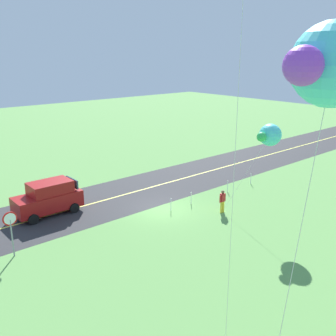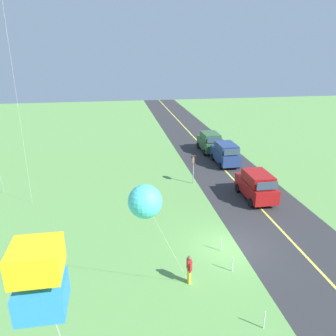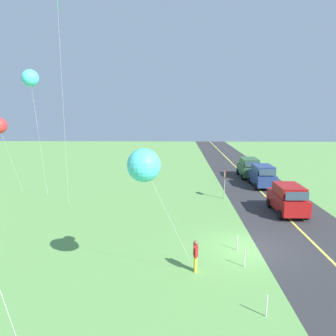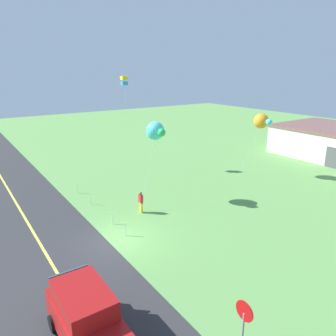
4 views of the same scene
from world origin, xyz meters
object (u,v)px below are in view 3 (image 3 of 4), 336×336
object	(u,v)px
stop_sign	(225,179)
kite_red_low	(144,165)
car_suv_foreground	(288,199)
person_adult_near	(196,255)
kite_blue_mid	(31,78)
car_parked_east_near	(262,176)
car_parked_east_far	(249,167)

from	to	relation	value
stop_sign	kite_red_low	size ratio (longest dim) A/B	0.41
car_suv_foreground	kite_red_low	bearing A→B (deg)	137.19
stop_sign	kite_red_low	world-z (taller)	kite_red_low
stop_sign	person_adult_near	world-z (taller)	stop_sign
person_adult_near	kite_blue_mid	world-z (taller)	kite_blue_mid
car_suv_foreground	stop_sign	xyz separation A→B (m)	(3.90, 4.19, 0.65)
car_parked_east_near	kite_blue_mid	xyz separation A→B (m)	(-4.89, 20.86, 9.17)
car_parked_east_far	car_parked_east_near	world-z (taller)	same
car_parked_east_near	kite_blue_mid	distance (m)	23.30
car_parked_east_near	kite_red_low	xyz separation A→B (m)	(-19.03, 10.11, 4.40)
stop_sign	car_suv_foreground	bearing A→B (deg)	-132.99
car_suv_foreground	kite_blue_mid	distance (m)	22.78
car_parked_east_far	kite_red_low	distance (m)	25.93
stop_sign	person_adult_near	bearing A→B (deg)	165.64
stop_sign	kite_red_low	distance (m)	15.98
car_parked_east_far	person_adult_near	distance (m)	23.31
car_suv_foreground	kite_blue_mid	size ratio (longest dim) A/B	0.40
person_adult_near	car_parked_east_far	bearing A→B (deg)	56.41
car_parked_east_near	stop_sign	size ratio (longest dim) A/B	1.72
car_parked_east_far	stop_sign	xyz separation A→B (m)	(-9.14, 4.13, 0.65)
car_suv_foreground	kite_red_low	world-z (taller)	kite_red_low
kite_blue_mid	car_parked_east_near	bearing A→B (deg)	-76.80
car_suv_foreground	stop_sign	distance (m)	5.76
person_adult_near	kite_red_low	world-z (taller)	kite_red_low
car_parked_east_far	stop_sign	bearing A→B (deg)	155.68
person_adult_near	kite_blue_mid	size ratio (longest dim) A/B	0.15
car_parked_east_far	car_suv_foreground	bearing A→B (deg)	-179.75
stop_sign	person_adult_near	distance (m)	13.40
person_adult_near	kite_blue_mid	distance (m)	20.46
car_parked_east_near	stop_sign	distance (m)	6.43
kite_blue_mid	car_parked_east_far	bearing A→B (deg)	-65.17
car_suv_foreground	car_parked_east_near	distance (m)	8.46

